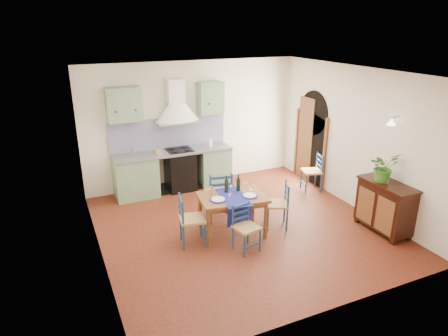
{
  "coord_description": "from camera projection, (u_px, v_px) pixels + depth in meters",
  "views": [
    {
      "loc": [
        -2.99,
        -5.85,
        3.57
      ],
      "look_at": [
        -0.22,
        0.3,
        1.1
      ],
      "focal_mm": 32.0,
      "sensor_mm": 36.0,
      "label": 1
    }
  ],
  "objects": [
    {
      "name": "potted_plant",
      "position": [
        384.0,
        167.0,
        6.94
      ],
      "size": [
        0.49,
        0.43,
        0.53
      ],
      "primitive_type": "imported",
      "rotation": [
        0.0,
        0.0,
        0.03
      ],
      "color": "#367121",
      "rests_on": "sideboard"
    },
    {
      "name": "chair_near",
      "position": [
        245.0,
        227.0,
        6.53
      ],
      "size": [
        0.44,
        0.44,
        0.8
      ],
      "color": "navy",
      "rests_on": "ground"
    },
    {
      "name": "chair_far",
      "position": [
        219.0,
        195.0,
        7.49
      ],
      "size": [
        0.54,
        0.54,
        0.99
      ],
      "color": "navy",
      "rests_on": "ground"
    },
    {
      "name": "floor",
      "position": [
        242.0,
        227.0,
        7.39
      ],
      "size": [
        5.0,
        5.0,
        0.0
      ],
      "primitive_type": "plane",
      "color": "#45150E",
      "rests_on": "ground"
    },
    {
      "name": "back_wall",
      "position": [
        177.0,
        143.0,
        8.81
      ],
      "size": [
        5.0,
        0.96,
        2.8
      ],
      "color": "silver",
      "rests_on": "ground"
    },
    {
      "name": "right_wall",
      "position": [
        346.0,
        139.0,
        8.13
      ],
      "size": [
        0.26,
        5.0,
        2.8
      ],
      "color": "silver",
      "rests_on": "ground"
    },
    {
      "name": "ceiling",
      "position": [
        244.0,
        73.0,
        6.43
      ],
      "size": [
        5.0,
        5.0,
        0.01
      ],
      "primitive_type": "cube",
      "color": "silver",
      "rests_on": "back_wall"
    },
    {
      "name": "left_wall",
      "position": [
        93.0,
        177.0,
        5.95
      ],
      "size": [
        0.04,
        5.0,
        2.8
      ],
      "primitive_type": "cube",
      "color": "silver",
      "rests_on": "ground"
    },
    {
      "name": "chair_right",
      "position": [
        278.0,
        204.0,
        7.28
      ],
      "size": [
        0.54,
        0.54,
        0.86
      ],
      "color": "navy",
      "rests_on": "ground"
    },
    {
      "name": "sideboard",
      "position": [
        385.0,
        205.0,
        7.09
      ],
      "size": [
        0.5,
        1.05,
        0.94
      ],
      "color": "black",
      "rests_on": "ground"
    },
    {
      "name": "chair_left",
      "position": [
        190.0,
        220.0,
        6.68
      ],
      "size": [
        0.48,
        0.48,
        0.89
      ],
      "color": "navy",
      "rests_on": "ground"
    },
    {
      "name": "dining_table",
      "position": [
        233.0,
        201.0,
        6.95
      ],
      "size": [
        1.24,
        0.96,
        1.05
      ],
      "color": "brown",
      "rests_on": "ground"
    },
    {
      "name": "chair_spare",
      "position": [
        313.0,
        171.0,
        8.89
      ],
      "size": [
        0.49,
        0.49,
        0.85
      ],
      "color": "navy",
      "rests_on": "ground"
    }
  ]
}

